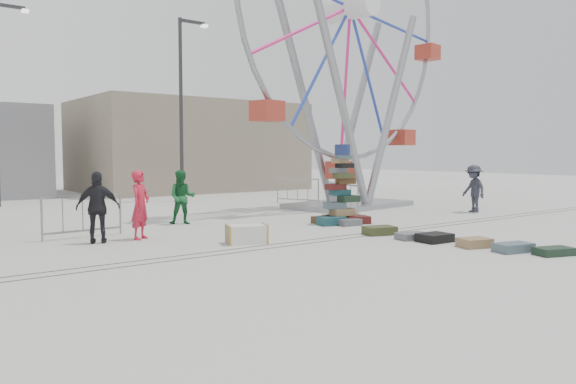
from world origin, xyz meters
TOP-DOWN VIEW (x-y plane):
  - ground at (0.00, 0.00)m, footprint 90.00×90.00m
  - track_line_near at (0.00, 0.60)m, footprint 40.00×0.04m
  - track_line_far at (0.00, 1.00)m, footprint 40.00×0.04m
  - building_right at (7.00, 20.00)m, footprint 12.00×8.00m
  - lamp_post_right at (3.09, 13.00)m, footprint 1.41×0.25m
  - suitcase_tower at (3.18, 2.88)m, footprint 1.81×1.51m
  - ferris_wheel at (6.99, 6.53)m, footprint 11.73×3.58m
  - steamer_trunk at (-1.14, 1.51)m, footprint 1.06×0.83m
  - row_case_0 at (2.41, 0.57)m, footprint 0.92×0.72m
  - row_case_1 at (2.46, -0.47)m, footprint 0.84×0.63m
  - row_case_2 at (2.57, -1.07)m, footprint 0.82×0.65m
  - row_case_3 at (2.67, -2.10)m, footprint 0.81×0.70m
  - row_case_4 at (2.80, -2.97)m, footprint 0.91×0.65m
  - row_case_5 at (3.12, -3.70)m, footprint 0.90×0.69m
  - barricade_dummy_c at (-3.92, 4.78)m, footprint 2.00×0.25m
  - barricade_wheel_front at (4.93, 4.63)m, footprint 0.62×1.96m
  - barricade_wheel_back at (6.27, 8.89)m, footprint 0.80×1.91m
  - pedestrian_red at (-2.87, 3.64)m, footprint 0.74×0.71m
  - pedestrian_green at (-0.70, 5.68)m, footprint 1.00×0.94m
  - pedestrian_black at (-3.91, 3.67)m, footprint 1.08×0.78m
  - pedestrian_grey at (9.18, 2.36)m, footprint 0.94×1.24m

SIDE VIEW (x-z plane):
  - ground at x=0.00m, z-range 0.00..0.00m
  - track_line_near at x=0.00m, z-range 0.00..0.01m
  - track_line_far at x=0.00m, z-range 0.00..0.01m
  - row_case_5 at x=3.12m, z-range 0.00..0.17m
  - row_case_1 at x=2.46m, z-range 0.00..0.17m
  - row_case_4 at x=2.80m, z-range 0.00..0.20m
  - row_case_2 at x=2.57m, z-range 0.00..0.21m
  - row_case_3 at x=2.67m, z-range 0.00..0.21m
  - row_case_0 at x=2.41m, z-range 0.00..0.22m
  - steamer_trunk at x=-1.14m, z-range 0.00..0.44m
  - barricade_dummy_c at x=-3.92m, z-range 0.00..1.10m
  - barricade_wheel_front at x=4.93m, z-range 0.00..1.10m
  - barricade_wheel_back at x=6.27m, z-range 0.00..1.10m
  - suitcase_tower at x=3.18m, z-range -0.53..1.86m
  - pedestrian_green at x=-0.70m, z-range 0.00..1.63m
  - pedestrian_grey at x=9.18m, z-range 0.00..1.70m
  - pedestrian_black at x=-3.91m, z-range 0.00..1.70m
  - pedestrian_red at x=-2.87m, z-range 0.00..1.71m
  - building_right at x=7.00m, z-range 0.00..5.00m
  - lamp_post_right at x=3.09m, z-range 0.48..8.48m
  - ferris_wheel at x=6.99m, z-range -0.10..13.62m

